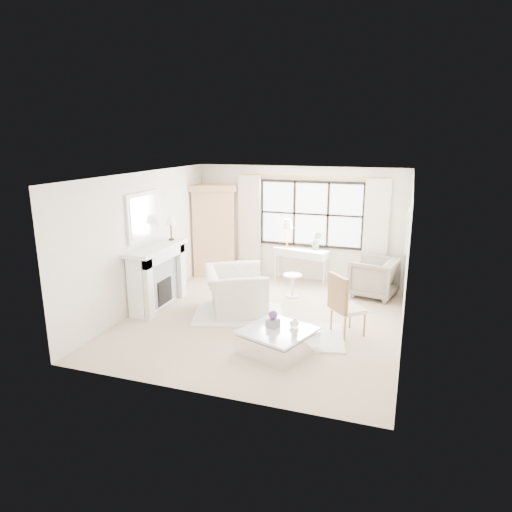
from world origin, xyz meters
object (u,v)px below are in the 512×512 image
(armoire, at_px, (214,229))
(club_armchair, at_px, (235,291))
(console_table, at_px, (301,265))
(coffee_table, at_px, (277,341))

(armoire, relative_size, club_armchair, 1.71)
(console_table, distance_m, club_armchair, 2.44)
(armoire, height_order, coffee_table, armoire)
(console_table, relative_size, club_armchair, 1.05)
(console_table, bearing_deg, coffee_table, -68.79)
(armoire, xyz_separation_m, club_armchair, (1.42, -2.24, -0.71))
(armoire, xyz_separation_m, console_table, (2.20, 0.06, -0.74))
(coffee_table, bearing_deg, console_table, 117.87)
(club_armchair, bearing_deg, coffee_table, -165.30)
(club_armchair, xyz_separation_m, coffee_table, (1.27, -1.44, -0.24))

